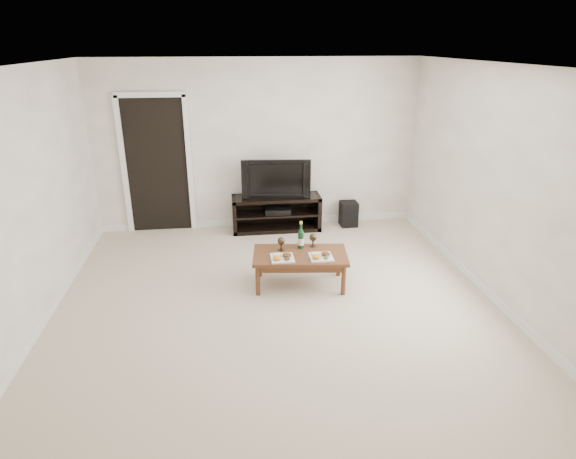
# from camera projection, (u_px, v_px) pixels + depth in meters

# --- Properties ---
(floor) EXTENTS (5.50, 5.50, 0.00)m
(floor) POSITION_uv_depth(u_px,v_px,m) (278.00, 311.00, 5.37)
(floor) COLOR beige
(floor) RESTS_ON ground
(back_wall) EXTENTS (5.00, 0.04, 2.60)m
(back_wall) POSITION_uv_depth(u_px,v_px,m) (258.00, 145.00, 7.45)
(back_wall) COLOR white
(back_wall) RESTS_ON ground
(ceiling) EXTENTS (5.00, 5.50, 0.04)m
(ceiling) POSITION_uv_depth(u_px,v_px,m) (276.00, 64.00, 4.41)
(ceiling) COLOR white
(ceiling) RESTS_ON back_wall
(doorway) EXTENTS (0.90, 0.02, 2.05)m
(doorway) POSITION_uv_depth(u_px,v_px,m) (157.00, 166.00, 7.33)
(doorway) COLOR black
(doorway) RESTS_ON ground
(media_console) EXTENTS (1.38, 0.45, 0.55)m
(media_console) POSITION_uv_depth(u_px,v_px,m) (276.00, 213.00, 7.60)
(media_console) COLOR black
(media_console) RESTS_ON ground
(television) EXTENTS (1.06, 0.23, 0.61)m
(television) POSITION_uv_depth(u_px,v_px,m) (276.00, 178.00, 7.39)
(television) COLOR black
(television) RESTS_ON media_console
(av_receiver) EXTENTS (0.42, 0.33, 0.08)m
(av_receiver) POSITION_uv_depth(u_px,v_px,m) (278.00, 210.00, 7.58)
(av_receiver) COLOR black
(av_receiver) RESTS_ON media_console
(subwoofer) EXTENTS (0.27, 0.27, 0.40)m
(subwoofer) POSITION_uv_depth(u_px,v_px,m) (349.00, 214.00, 7.79)
(subwoofer) COLOR black
(subwoofer) RESTS_ON ground
(coffee_table) EXTENTS (1.19, 0.74, 0.42)m
(coffee_table) POSITION_uv_depth(u_px,v_px,m) (300.00, 269.00, 5.88)
(coffee_table) COLOR #5D2F19
(coffee_table) RESTS_ON ground
(plate_left) EXTENTS (0.27, 0.27, 0.07)m
(plate_left) POSITION_uv_depth(u_px,v_px,m) (282.00, 256.00, 5.65)
(plate_left) COLOR white
(plate_left) RESTS_ON coffee_table
(plate_right) EXTENTS (0.27, 0.27, 0.07)m
(plate_right) POSITION_uv_depth(u_px,v_px,m) (321.00, 255.00, 5.68)
(plate_right) COLOR white
(plate_right) RESTS_ON coffee_table
(wine_bottle) EXTENTS (0.07, 0.07, 0.35)m
(wine_bottle) POSITION_uv_depth(u_px,v_px,m) (301.00, 235.00, 5.90)
(wine_bottle) COLOR #0E3318
(wine_bottle) RESTS_ON coffee_table
(goblet_left) EXTENTS (0.09, 0.09, 0.17)m
(goblet_left) POSITION_uv_depth(u_px,v_px,m) (281.00, 244.00, 5.87)
(goblet_left) COLOR #362A1D
(goblet_left) RESTS_ON coffee_table
(goblet_right) EXTENTS (0.09, 0.09, 0.17)m
(goblet_right) POSITION_uv_depth(u_px,v_px,m) (313.00, 240.00, 5.98)
(goblet_right) COLOR #362A1D
(goblet_right) RESTS_ON coffee_table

